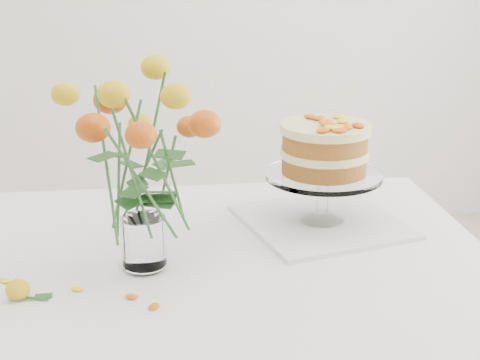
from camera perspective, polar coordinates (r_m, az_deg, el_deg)
name	(u,v)px	position (r m, az deg, el deg)	size (l,w,h in m)	color
table	(146,300)	(1.39, -7.98, -10.07)	(1.43, 0.93, 0.76)	tan
napkin	(321,222)	(1.53, 6.96, -3.57)	(0.33, 0.33, 0.01)	white
cake_stand	(324,154)	(1.48, 7.20, 2.25)	(0.26, 0.26, 0.23)	white
rose_vase	(139,144)	(1.24, -8.61, 3.07)	(0.37, 0.37, 0.43)	white
loose_rose_near	(18,289)	(1.26, -18.41, -8.86)	(0.08, 0.04, 0.04)	gold
stray_petal_a	(77,289)	(1.27, -13.72, -9.04)	(0.03, 0.02, 0.00)	yellow
stray_petal_b	(132,297)	(1.23, -9.22, -9.81)	(0.03, 0.02, 0.00)	yellow
stray_petal_c	(154,307)	(1.19, -7.34, -10.67)	(0.03, 0.02, 0.00)	yellow
stray_petal_d	(4,281)	(1.34, -19.48, -8.10)	(0.03, 0.02, 0.00)	yellow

